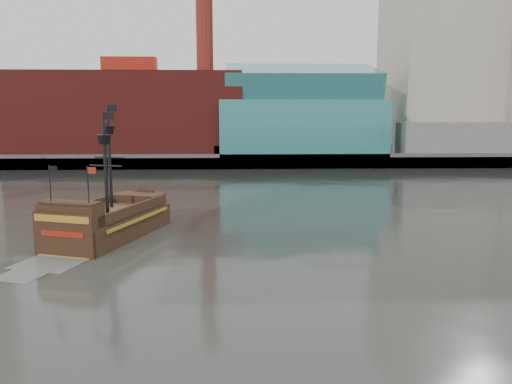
{
  "coord_description": "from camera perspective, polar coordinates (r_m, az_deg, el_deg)",
  "views": [
    {
      "loc": [
        -2.02,
        -24.65,
        9.67
      ],
      "look_at": [
        -0.63,
        11.12,
        4.0
      ],
      "focal_mm": 35.0,
      "sensor_mm": 36.0,
      "label": 1
    }
  ],
  "objects": [
    {
      "name": "skyline",
      "position": [
        110.46,
        1.62,
        16.74
      ],
      "size": [
        149.0,
        45.0,
        62.0
      ],
      "color": "brown",
      "rests_on": "promenade_far"
    },
    {
      "name": "seawall",
      "position": [
        87.57,
        -0.89,
        3.51
      ],
      "size": [
        220.0,
        1.0,
        2.6
      ],
      "primitive_type": "cube",
      "color": "#4C4C49",
      "rests_on": "ground"
    },
    {
      "name": "promenade_far",
      "position": [
        116.99,
        -1.23,
        4.74
      ],
      "size": [
        220.0,
        60.0,
        2.0
      ],
      "primitive_type": "cube",
      "color": "slate",
      "rests_on": "ground"
    },
    {
      "name": "pirate_ship",
      "position": [
        40.82,
        -16.44,
        -3.63
      ],
      "size": [
        8.75,
        15.41,
        11.06
      ],
      "rotation": [
        0.0,
        0.0,
        -0.32
      ],
      "color": "black",
      "rests_on": "ground"
    },
    {
      "name": "ground",
      "position": [
        26.55,
        2.35,
        -12.36
      ],
      "size": [
        400.0,
        400.0,
        0.0
      ],
      "primitive_type": "plane",
      "color": "#252823",
      "rests_on": "ground"
    }
  ]
}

